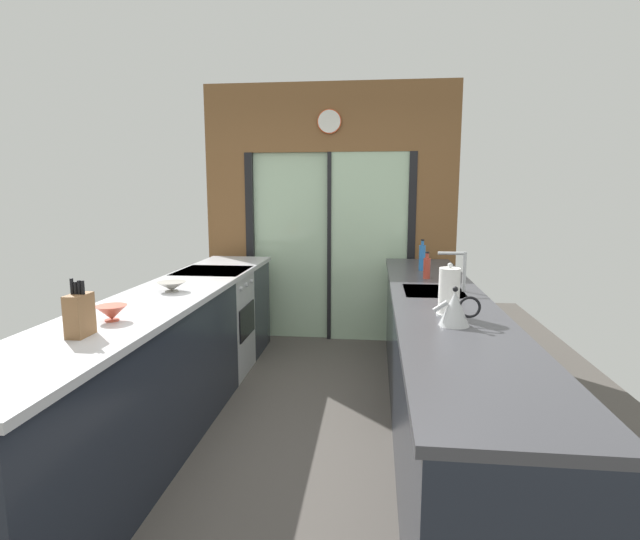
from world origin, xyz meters
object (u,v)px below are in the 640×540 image
(mixing_bowl_near, at_px, (112,313))
(kettle, at_px, (455,308))
(mixing_bowl_far, at_px, (172,286))
(soap_bottle_far, at_px, (422,257))
(paper_towel_roll, at_px, (449,292))
(knife_block, at_px, (79,314))
(soap_bottle_near, at_px, (427,267))
(oven_range, at_px, (215,322))

(mixing_bowl_near, bearing_deg, kettle, 3.48)
(mixing_bowl_far, relative_size, soap_bottle_far, 0.73)
(kettle, height_order, paper_towel_roll, paper_towel_roll)
(knife_block, bearing_deg, soap_bottle_near, 44.91)
(mixing_bowl_near, bearing_deg, oven_range, 90.62)
(mixing_bowl_far, bearing_deg, mixing_bowl_near, -90.00)
(soap_bottle_near, distance_m, paper_towel_roll, 1.18)
(mixing_bowl_near, xyz_separation_m, soap_bottle_near, (1.78, 1.49, 0.04))
(mixing_bowl_far, bearing_deg, oven_range, 91.14)
(paper_towel_roll, bearing_deg, oven_range, 142.26)
(mixing_bowl_near, xyz_separation_m, paper_towel_roll, (1.78, 0.31, 0.09))
(mixing_bowl_near, height_order, knife_block, knife_block)
(soap_bottle_far, bearing_deg, mixing_bowl_near, -133.00)
(soap_bottle_near, relative_size, soap_bottle_far, 0.79)
(oven_range, height_order, paper_towel_roll, paper_towel_roll)
(paper_towel_roll, bearing_deg, soap_bottle_far, 90.00)
(mixing_bowl_far, relative_size, soap_bottle_near, 0.92)
(oven_range, bearing_deg, soap_bottle_far, 6.45)
(oven_range, height_order, mixing_bowl_near, mixing_bowl_near)
(knife_block, height_order, soap_bottle_near, knife_block)
(kettle, bearing_deg, soap_bottle_far, 90.07)
(oven_range, distance_m, paper_towel_roll, 2.35)
(kettle, height_order, soap_bottle_near, soap_bottle_near)
(soap_bottle_far, xyz_separation_m, paper_towel_roll, (0.00, -1.60, 0.02))
(mixing_bowl_near, relative_size, kettle, 0.67)
(kettle, xyz_separation_m, soap_bottle_far, (-0.00, 1.80, 0.03))
(kettle, bearing_deg, soap_bottle_near, 90.09)
(knife_block, height_order, paper_towel_roll, paper_towel_roll)
(mixing_bowl_far, relative_size, kettle, 0.82)
(knife_block, xyz_separation_m, kettle, (1.78, 0.39, -0.02))
(kettle, bearing_deg, oven_range, 138.43)
(mixing_bowl_far, distance_m, soap_bottle_near, 1.92)
(kettle, relative_size, paper_towel_roll, 0.82)
(oven_range, relative_size, soap_bottle_far, 3.42)
(mixing_bowl_near, bearing_deg, soap_bottle_far, 47.00)
(mixing_bowl_far, relative_size, paper_towel_roll, 0.67)
(mixing_bowl_near, relative_size, soap_bottle_far, 0.60)
(mixing_bowl_near, bearing_deg, paper_towel_roll, 9.98)
(paper_towel_roll, bearing_deg, knife_block, -161.57)
(soap_bottle_far, bearing_deg, oven_range, -173.55)
(kettle, xyz_separation_m, soap_bottle_near, (-0.00, 1.39, -0.00))
(oven_range, relative_size, kettle, 3.83)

